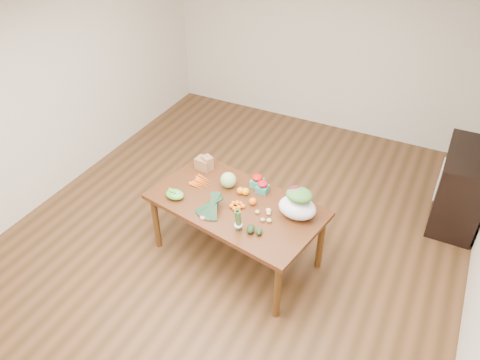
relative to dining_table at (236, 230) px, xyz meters
The scene contains 25 objects.
floor 0.50m from the dining_table, 116.49° to the left, with size 6.00×6.00×0.00m, color brown.
room_walls 1.03m from the dining_table, 116.49° to the left, with size 5.02×6.02×2.70m.
dining_table is the anchor object (origin of this frame).
cabinet 2.72m from the dining_table, 40.26° to the left, with size 0.52×1.02×0.94m, color black.
dish_towel 2.49m from the dining_table, 43.00° to the left, with size 0.02×0.28×0.45m, color white.
paper_bag 0.86m from the dining_table, 147.31° to the left, with size 0.23×0.19×0.16m, color olive, non-canonical shape.
cabbage 0.55m from the dining_table, 133.27° to the left, with size 0.17×0.17×0.17m, color #9DB86A.
strawberry_basket_a 0.57m from the dining_table, 79.48° to the left, with size 0.13×0.13×0.11m, color #B2180B, non-canonical shape.
strawberry_basket_b 0.55m from the dining_table, 61.63° to the left, with size 0.12×0.12×0.11m, color red, non-canonical shape.
orange_a 0.45m from the dining_table, 101.05° to the left, with size 0.08×0.08×0.08m, color orange.
orange_b 0.45m from the dining_table, 82.56° to the left, with size 0.08×0.08×0.08m, color #FF9B0F.
orange_c 0.45m from the dining_table, 20.49° to the left, with size 0.08×0.08×0.08m, color orange.
mandarin_cluster 0.42m from the dining_table, 52.35° to the right, with size 0.18×0.18×0.08m, color orange, non-canonical shape.
carrots 0.64m from the dining_table, 165.24° to the left, with size 0.22×0.22×0.03m, color orange, non-canonical shape.
snap_pea_bag 0.77m from the dining_table, 161.20° to the right, with size 0.20×0.15×0.09m, color green.
kale_bunch 0.55m from the dining_table, 122.11° to the right, with size 0.32×0.40×0.16m, color black, non-canonical shape.
asparagus_bundle 0.64m from the dining_table, 59.80° to the right, with size 0.08×0.08×0.25m, color #457A37, non-canonical shape.
potato_a 0.48m from the dining_table, 10.59° to the right, with size 0.05×0.04×0.04m, color #CABC74.
potato_b 0.55m from the dining_table, 20.19° to the right, with size 0.05×0.04×0.04m, color tan.
potato_c 0.54m from the dining_table, ahead, with size 0.05×0.04×0.04m, color #D4C87A.
potato_d 0.54m from the dining_table, ahead, with size 0.06×0.05×0.05m, color #D6BA7B.
potato_e 0.59m from the dining_table, 15.38° to the right, with size 0.05×0.05×0.04m, color #C8BB73.
avocado_a 0.61m from the dining_table, 45.18° to the right, with size 0.08×0.11×0.08m, color black.
avocado_b 0.65m from the dining_table, 37.62° to the right, with size 0.06×0.09×0.06m, color black.
salad_bag 0.82m from the dining_table, ahead, with size 0.38×0.29×0.29m, color silver, non-canonical shape.
Camera 1 is at (1.86, -3.61, 3.79)m, focal length 35.00 mm.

